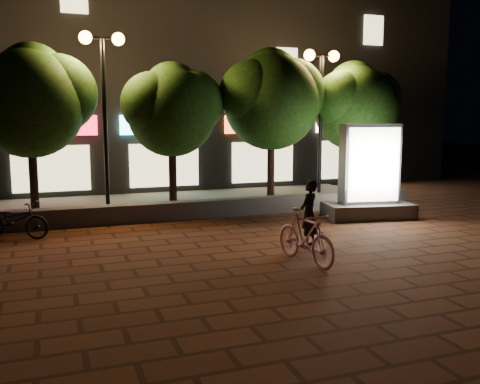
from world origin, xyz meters
name	(u,v)px	position (x,y,z in m)	size (l,w,h in m)	color
ground	(208,254)	(0.00, 0.00, 0.00)	(80.00, 80.00, 0.00)	#532C1A
retaining_wall	(167,211)	(0.00, 4.00, 0.25)	(16.00, 0.45, 0.50)	#5F5C58
sidewalk	(151,205)	(0.00, 6.50, 0.04)	(16.00, 5.00, 0.08)	#5F5C58
building_block	(120,68)	(-0.01, 12.99, 5.00)	(28.00, 8.12, 11.30)	black
tree_left	(31,97)	(-3.45, 5.46, 3.44)	(3.60, 3.00, 4.89)	black
tree_mid	(173,106)	(0.55, 5.46, 3.22)	(3.24, 2.70, 4.50)	black
tree_right	(272,96)	(3.86, 5.46, 3.57)	(3.72, 3.10, 5.07)	black
tree_far_right	(357,103)	(7.05, 5.46, 3.37)	(3.48, 2.90, 4.76)	black
street_lamp_left	(103,76)	(-1.50, 5.20, 4.03)	(1.26, 0.36, 5.18)	black
street_lamp_right	(321,86)	(5.50, 5.20, 3.89)	(1.26, 0.36, 4.98)	black
ad_kiosk	(369,180)	(5.54, 2.35, 1.09)	(2.67, 1.65, 2.70)	#5F5C58
scooter_pink	(305,237)	(1.62, -1.31, 0.54)	(0.50, 1.79, 1.07)	#CE8CB1
rider	(309,213)	(2.31, -0.13, 0.76)	(0.55, 0.36, 1.51)	black
scooter_parked	(14,220)	(-3.91, 3.00, 0.45)	(0.60, 1.71, 0.90)	black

